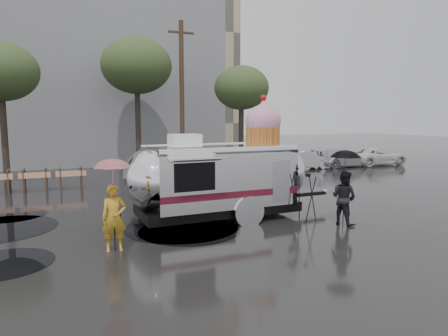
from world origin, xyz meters
name	(u,v)px	position (x,y,z in m)	size (l,w,h in m)	color
ground	(241,238)	(0.00, 0.00, 0.00)	(120.00, 120.00, 0.00)	black
puddles	(98,230)	(-3.53, 2.27, 0.01)	(8.35, 7.21, 0.01)	black
grey_building	(63,76)	(-4.00, 24.00, 6.50)	(22.00, 12.00, 13.00)	slate
utility_pole	(182,95)	(2.50, 14.00, 4.62)	(1.60, 0.28, 9.00)	#473323
tree_left	(0,72)	(-7.00, 13.00, 5.48)	(3.64, 3.64, 6.95)	#382D26
tree_mid	(137,66)	(0.00, 15.00, 6.34)	(4.20, 4.20, 8.03)	#382D26
tree_right	(241,89)	(6.00, 13.00, 5.06)	(3.36, 3.36, 6.42)	#382D26
barricade_row	(35,179)	(-5.55, 9.96, 0.52)	(4.30, 0.80, 1.00)	#473323
parked_cars	(327,157)	(11.78, 12.00, 0.72)	(13.20, 1.90, 1.50)	silver
airstream_trailer	(221,174)	(0.33, 2.26, 1.44)	(7.60, 3.02, 4.09)	silver
person_left	(114,218)	(-3.31, 0.22, 0.82)	(0.59, 0.39, 1.64)	gold
umbrella_pink	(113,173)	(-3.31, 0.22, 1.93)	(1.12, 1.12, 2.31)	pink
person_right	(344,198)	(3.48, 0.08, 0.83)	(0.79, 0.44, 1.66)	black
umbrella_black	(345,162)	(3.48, 0.08, 1.93)	(1.13, 1.13, 2.32)	black
tripod	(308,193)	(2.71, 0.86, 0.91)	(0.62, 0.60, 1.53)	black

